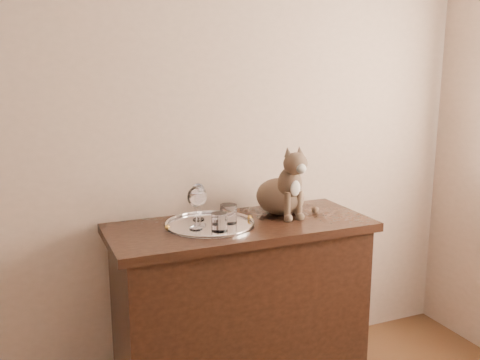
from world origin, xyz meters
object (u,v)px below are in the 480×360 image
Objects in this scene: cat at (280,179)px; tumbler_c at (228,214)px; wine_glass_b at (198,202)px; tumbler_b at (219,222)px; tray at (210,225)px; wine_glass_d at (200,206)px; wine_glass_c at (196,208)px; sideboard at (241,310)px.

tumbler_c is at bearing -168.95° from cat.
wine_glass_b reaches higher than tumbler_b.
tray is 0.13m from wine_glass_b.
wine_glass_b is at bearing 97.58° from tumbler_b.
wine_glass_d is (-0.02, -0.09, 0.00)m from wine_glass_b.
cat reaches higher than wine_glass_c.
wine_glass_c is at bearing -171.06° from cat.
sideboard is 0.50m from tumbler_b.
tumbler_b is at bearing -41.90° from wine_glass_c.
wine_glass_b is 0.21m from tumbler_b.
wine_glass_b is 0.09m from wine_glass_d.
wine_glass_b is 2.00× the size of tumbler_c.
tray is at bearing -76.56° from wine_glass_b.
tumbler_c is (-0.06, 0.00, 0.48)m from sideboard.
wine_glass_c is 0.54× the size of cat.
wine_glass_d is (-0.04, 0.01, 0.09)m from tray.
tumbler_b is (0.08, -0.07, -0.05)m from wine_glass_c.
tumbler_c is (0.08, 0.10, 0.00)m from tumbler_b.
tumbler_c is (0.08, -0.01, 0.05)m from tray.
wine_glass_d is at bearing 173.54° from sideboard.
wine_glass_d reaches higher than tumbler_b.
wine_glass_b is at bearing 66.69° from wine_glass_c.
sideboard is 3.50× the size of cat.
tumbler_c is at bearing 8.20° from wine_glass_c.
cat reaches higher than tray.
wine_glass_d is at bearing 171.80° from tumbler_c.
tumbler_c is at bearing 177.38° from sideboard.
tray is at bearing 172.56° from tumbler_c.
cat is at bearing 12.20° from wine_glass_c.
wine_glass_c reaches higher than sideboard.
cat reaches higher than tumbler_b.
sideboard is at bearing -32.77° from wine_glass_b.
wine_glass_c is 2.18× the size of tumbler_c.
tumbler_c is at bearing -44.31° from wine_glass_b.
wine_glass_d is at bearing -175.59° from cat.
tumbler_c is at bearing -8.20° from wine_glass_d.
tumbler_b reaches higher than sideboard.
wine_glass_d is 0.44m from cat.
sideboard is 0.55m from wine_glass_b.
tray is (-0.14, 0.01, 0.43)m from sideboard.
wine_glass_b is 0.98× the size of wine_glass_d.
wine_glass_d is at bearing 170.36° from tray.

